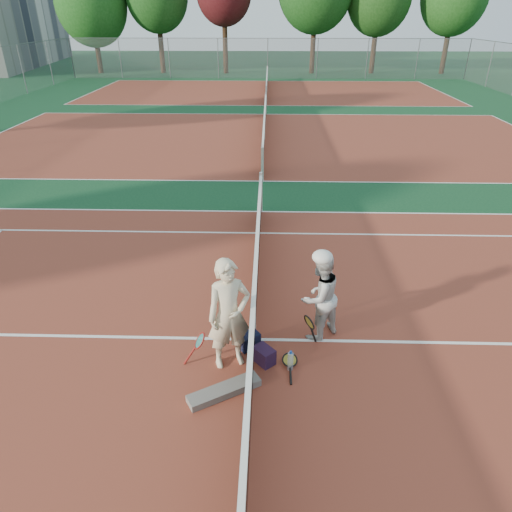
# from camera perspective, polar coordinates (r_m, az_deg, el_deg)

# --- Properties ---
(ground) EXTENTS (130.00, 130.00, 0.00)m
(ground) POSITION_cam_1_polar(r_m,az_deg,el_deg) (7.63, -0.21, -10.41)
(ground) COLOR #103B1F
(ground) RESTS_ON ground
(court_main) EXTENTS (23.77, 10.97, 0.01)m
(court_main) POSITION_cam_1_polar(r_m,az_deg,el_deg) (7.63, -0.21, -10.39)
(court_main) COLOR maroon
(court_main) RESTS_ON ground
(court_far_a) EXTENTS (23.77, 10.97, 0.01)m
(court_far_a) POSITION_cam_1_polar(r_m,az_deg,el_deg) (20.04, 1.05, 14.38)
(court_far_a) COLOR maroon
(court_far_a) RESTS_ON ground
(court_far_b) EXTENTS (23.77, 10.97, 0.01)m
(court_far_b) POSITION_cam_1_polar(r_m,az_deg,el_deg) (33.31, 1.35, 19.88)
(court_far_b) COLOR maroon
(court_far_b) RESTS_ON ground
(net_main) EXTENTS (0.10, 10.98, 1.02)m
(net_main) POSITION_cam_1_polar(r_m,az_deg,el_deg) (7.33, -0.21, -7.28)
(net_main) COLOR black
(net_main) RESTS_ON ground
(net_far_a) EXTENTS (0.10, 10.98, 1.02)m
(net_far_a) POSITION_cam_1_polar(r_m,az_deg,el_deg) (19.93, 1.06, 15.79)
(net_far_a) COLOR black
(net_far_a) RESTS_ON ground
(net_far_b) EXTENTS (0.10, 10.98, 1.02)m
(net_far_b) POSITION_cam_1_polar(r_m,az_deg,el_deg) (33.24, 1.36, 20.75)
(net_far_b) COLOR black
(net_far_b) RESTS_ON ground
(fence_back) EXTENTS (32.00, 0.06, 3.00)m
(fence_back) POSITION_cam_1_polar(r_m,az_deg,el_deg) (40.10, 1.46, 23.43)
(fence_back) COLOR slate
(fence_back) RESTS_ON ground
(player_a) EXTENTS (0.76, 0.63, 1.78)m
(player_a) POSITION_cam_1_polar(r_m,az_deg,el_deg) (6.68, -3.40, -7.33)
(player_a) COLOR beige
(player_a) RESTS_ON ground
(player_b) EXTENTS (0.93, 0.91, 1.51)m
(player_b) POSITION_cam_1_polar(r_m,az_deg,el_deg) (7.37, 7.94, -5.03)
(player_b) COLOR silver
(player_b) RESTS_ON ground
(racket_red) EXTENTS (0.41, 0.35, 0.52)m
(racket_red) POSITION_cam_1_polar(r_m,az_deg,el_deg) (7.11, -6.99, -11.37)
(racket_red) COLOR maroon
(racket_red) RESTS_ON ground
(racket_black_held) EXTENTS (0.34, 0.35, 0.58)m
(racket_black_held) POSITION_cam_1_polar(r_m,az_deg,el_deg) (7.40, 6.61, -9.24)
(racket_black_held) COLOR black
(racket_black_held) RESTS_ON ground
(racket_spare) EXTENTS (0.27, 0.60, 0.10)m
(racket_spare) POSITION_cam_1_polar(r_m,az_deg,el_deg) (7.17, 4.24, -12.95)
(racket_spare) COLOR black
(racket_spare) RESTS_ON ground
(sports_bag_navy) EXTENTS (0.39, 0.37, 0.26)m
(sports_bag_navy) POSITION_cam_1_polar(r_m,az_deg,el_deg) (7.41, -0.90, -10.53)
(sports_bag_navy) COLOR black
(sports_bag_navy) RESTS_ON ground
(sports_bag_purple) EXTENTS (0.38, 0.39, 0.26)m
(sports_bag_purple) POSITION_cam_1_polar(r_m,az_deg,el_deg) (7.13, 1.01, -12.33)
(sports_bag_purple) COLOR black
(sports_bag_purple) RESTS_ON ground
(net_cover_canvas) EXTENTS (1.04, 0.75, 0.11)m
(net_cover_canvas) POSITION_cam_1_polar(r_m,az_deg,el_deg) (6.71, -3.98, -16.43)
(net_cover_canvas) COLOR #645F5B
(net_cover_canvas) RESTS_ON ground
(water_bottle) EXTENTS (0.09, 0.09, 0.30)m
(water_bottle) POSITION_cam_1_polar(r_m,az_deg,el_deg) (7.02, 4.32, -12.99)
(water_bottle) COLOR silver
(water_bottle) RESTS_ON ground
(tree_back_0) EXTENTS (5.93, 5.93, 8.87)m
(tree_back_0) POSITION_cam_1_polar(r_m,az_deg,el_deg) (46.01, -19.94, 27.52)
(tree_back_0) COLOR #382314
(tree_back_0) RESTS_ON ground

